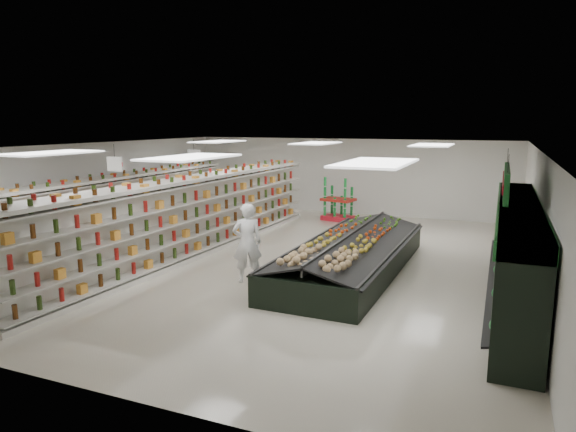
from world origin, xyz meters
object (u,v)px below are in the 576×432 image
at_px(gondola_left, 116,210).
at_px(gondola_center, 194,219).
at_px(produce_island, 351,254).
at_px(shopper_main, 247,243).
at_px(shopper_background, 223,210).
at_px(soda_endcap, 338,201).

xyz_separation_m(gondola_left, gondola_center, (3.61, -0.80, 0.09)).
distance_m(gondola_left, produce_island, 8.51).
relative_size(produce_island, shopper_main, 3.58).
relative_size(produce_island, shopper_background, 4.29).
xyz_separation_m(soda_endcap, shopper_main, (0.33, -8.63, 0.22)).
relative_size(soda_endcap, shopper_main, 0.80).
bearing_deg(produce_island, shopper_background, 151.82).
bearing_deg(shopper_main, gondola_left, -56.15).
height_order(produce_island, soda_endcap, soda_endcap).
distance_m(soda_endcap, shopper_background, 4.90).
bearing_deg(soda_endcap, gondola_center, -109.54).
height_order(shopper_main, shopper_background, shopper_main).
distance_m(shopper_main, shopper_background, 5.97).
bearing_deg(gondola_center, soda_endcap, 72.96).
distance_m(gondola_left, shopper_main, 6.88).
distance_m(produce_island, soda_endcap, 7.19).
height_order(soda_endcap, shopper_background, shopper_background).
xyz_separation_m(gondola_center, soda_endcap, (2.40, 6.76, -0.29)).
relative_size(gondola_center, soda_endcap, 8.42).
xyz_separation_m(gondola_left, produce_island, (8.45, -0.79, -0.50)).
xyz_separation_m(produce_island, shopper_background, (-5.57, 2.98, 0.35)).
relative_size(gondola_left, shopper_background, 7.42).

